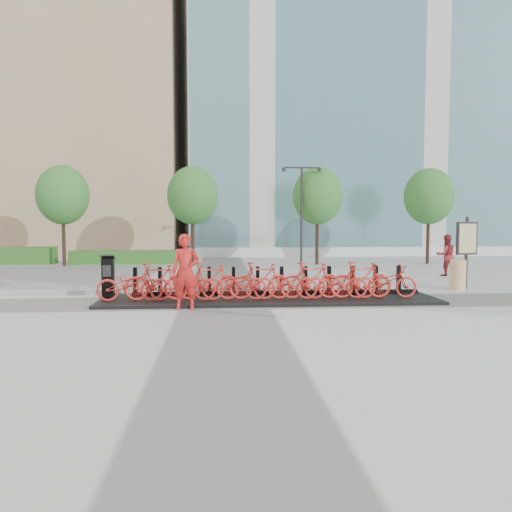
{
  "coord_description": "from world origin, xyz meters",
  "views": [
    {
      "loc": [
        -0.14,
        -13.9,
        2.28
      ],
      "look_at": [
        1.0,
        1.5,
        1.2
      ],
      "focal_mm": 35.0,
      "sensor_mm": 36.0,
      "label": 1
    }
  ],
  "objects": [
    {
      "name": "bike_1",
      "position": [
        -1.88,
        -0.05,
        0.61
      ],
      "size": [
        1.76,
        0.5,
        1.06
      ],
      "primitive_type": "imported",
      "rotation": [
        0.0,
        0.0,
        1.57
      ],
      "color": "red",
      "rests_on": "dock_pad"
    },
    {
      "name": "worker_red",
      "position": [
        -1.01,
        -0.95,
        0.98
      ],
      "size": [
        0.73,
        0.49,
        1.96
      ],
      "primitive_type": "imported",
      "rotation": [
        0.0,
        0.0,
        -0.03
      ],
      "color": "red",
      "rests_on": "ground"
    },
    {
      "name": "tan_building",
      "position": [
        -16.0,
        26.0,
        15.0
      ],
      "size": [
        26.0,
        16.0,
        30.0
      ],
      "primitive_type": "cube",
      "color": "tan",
      "rests_on": "ground"
    },
    {
      "name": "streetlamp",
      "position": [
        4.0,
        11.0,
        3.13
      ],
      "size": [
        2.0,
        0.2,
        5.0
      ],
      "color": "black",
      "rests_on": "ground"
    },
    {
      "name": "bike_0",
      "position": [
        -2.6,
        -0.05,
        0.56
      ],
      "size": [
        1.82,
        0.63,
        0.96
      ],
      "primitive_type": "imported",
      "rotation": [
        0.0,
        0.0,
        1.57
      ],
      "color": "red",
      "rests_on": "dock_pad"
    },
    {
      "name": "bike_10",
      "position": [
        4.6,
        -0.05,
        0.56
      ],
      "size": [
        1.82,
        0.63,
        0.96
      ],
      "primitive_type": "imported",
      "rotation": [
        0.0,
        0.0,
        1.57
      ],
      "color": "red",
      "rests_on": "dock_pad"
    },
    {
      "name": "ground",
      "position": [
        0.0,
        0.0,
        0.0
      ],
      "size": [
        120.0,
        120.0,
        0.0
      ],
      "primitive_type": "plane",
      "color": "#B1B1B1"
    },
    {
      "name": "tree_1",
      "position": [
        -1.5,
        12.0,
        3.59
      ],
      "size": [
        2.6,
        2.6,
        5.1
      ],
      "color": "#3A2D1E",
      "rests_on": "ground"
    },
    {
      "name": "dock_rail_posts",
      "position": [
        1.36,
        0.77,
        0.51
      ],
      "size": [
        8.02,
        0.5,
        0.85
      ],
      "primitive_type": null,
      "color": "black",
      "rests_on": "dock_pad"
    },
    {
      "name": "bike_5",
      "position": [
        1.0,
        -0.05,
        0.61
      ],
      "size": [
        1.76,
        0.5,
        1.06
      ],
      "primitive_type": "imported",
      "rotation": [
        0.0,
        0.0,
        1.57
      ],
      "color": "red",
      "rests_on": "dock_pad"
    },
    {
      "name": "bike_7",
      "position": [
        2.44,
        -0.05,
        0.61
      ],
      "size": [
        1.76,
        0.5,
        1.06
      ],
      "primitive_type": "imported",
      "rotation": [
        0.0,
        0.0,
        1.57
      ],
      "color": "red",
      "rests_on": "dock_pad"
    },
    {
      "name": "tree_0",
      "position": [
        -8.0,
        12.0,
        3.59
      ],
      "size": [
        2.6,
        2.6,
        5.1
      ],
      "color": "#3A2D1E",
      "rests_on": "ground"
    },
    {
      "name": "bike_8",
      "position": [
        3.16,
        -0.05,
        0.56
      ],
      "size": [
        1.82,
        0.63,
        0.96
      ],
      "primitive_type": "imported",
      "rotation": [
        0.0,
        0.0,
        1.57
      ],
      "color": "red",
      "rests_on": "dock_pad"
    },
    {
      "name": "bike_3",
      "position": [
        -0.44,
        -0.05,
        0.61
      ],
      "size": [
        1.76,
        0.5,
        1.06
      ],
      "primitive_type": "imported",
      "rotation": [
        0.0,
        0.0,
        1.57
      ],
      "color": "red",
      "rests_on": "dock_pad"
    },
    {
      "name": "bike_4",
      "position": [
        0.28,
        -0.05,
        0.56
      ],
      "size": [
        1.82,
        0.63,
        0.96
      ],
      "primitive_type": "imported",
      "rotation": [
        0.0,
        0.0,
        1.57
      ],
      "color": "red",
      "rests_on": "dock_pad"
    },
    {
      "name": "bike_2",
      "position": [
        -1.16,
        -0.05,
        0.56
      ],
      "size": [
        1.82,
        0.63,
        0.96
      ],
      "primitive_type": "imported",
      "rotation": [
        0.0,
        0.0,
        1.57
      ],
      "color": "red",
      "rests_on": "dock_pad"
    },
    {
      "name": "bike_6",
      "position": [
        1.72,
        -0.05,
        0.56
      ],
      "size": [
        1.82,
        0.63,
        0.96
      ],
      "primitive_type": "imported",
      "rotation": [
        0.0,
        0.0,
        1.57
      ],
      "color": "red",
      "rests_on": "dock_pad"
    },
    {
      "name": "construction_barrel",
      "position": [
        7.79,
        2.09,
        0.5
      ],
      "size": [
        0.53,
        0.53,
        1.0
      ],
      "primitive_type": "cylinder",
      "rotation": [
        0.0,
        0.0,
        0.02
      ],
      "color": "orange",
      "rests_on": "ground"
    },
    {
      "name": "dock_pad",
      "position": [
        1.3,
        0.3,
        0.04
      ],
      "size": [
        9.6,
        2.4,
        0.08
      ],
      "primitive_type": "cube",
      "color": "black",
      "rests_on": "ground"
    },
    {
      "name": "hedge_b",
      "position": [
        -5.0,
        13.2,
        0.35
      ],
      "size": [
        6.0,
        1.2,
        0.7
      ],
      "primitive_type": "cube",
      "color": "#256F1F",
      "rests_on": "ground"
    },
    {
      "name": "map_sign",
      "position": [
        8.12,
        2.18,
        1.6
      ],
      "size": [
        0.8,
        0.31,
        2.42
      ],
      "rotation": [
        0.0,
        0.0,
        0.24
      ],
      "color": "black",
      "rests_on": "ground"
    },
    {
      "name": "glass_building",
      "position": [
        14.0,
        26.0,
        12.0
      ],
      "size": [
        32.0,
        16.0,
        24.0
      ],
      "primitive_type": "cube",
      "color": "#396972",
      "rests_on": "ground"
    },
    {
      "name": "kiosk",
      "position": [
        -3.3,
        0.46,
        0.69
      ],
      "size": [
        0.4,
        0.34,
        1.27
      ],
      "rotation": [
        0.0,
        0.0,
        0.03
      ],
      "color": "black",
      "rests_on": "dock_pad"
    },
    {
      "name": "bike_9",
      "position": [
        3.88,
        -0.05,
        0.61
      ],
      "size": [
        1.76,
        0.5,
        1.06
      ],
      "primitive_type": "imported",
      "rotation": [
        0.0,
        0.0,
        1.57
      ],
      "color": "red",
      "rests_on": "dock_pad"
    },
    {
      "name": "tree_2",
      "position": [
        5.0,
        12.0,
        3.59
      ],
      "size": [
        2.6,
        2.6,
        5.1
      ],
      "color": "#3A2D1E",
      "rests_on": "ground"
    },
    {
      "name": "tree_3",
      "position": [
        11.0,
        12.0,
        3.59
      ],
      "size": [
        2.6,
        2.6,
        5.1
      ],
      "color": "#3A2D1E",
      "rests_on": "ground"
    },
    {
      "name": "pedestrian",
      "position": [
        9.29,
        6.17,
        0.86
      ],
      "size": [
        0.85,
        0.66,
        1.72
      ],
      "primitive_type": "imported",
      "rotation": [
        0.0,
        0.0,
        3.16
      ],
      "color": "maroon",
      "rests_on": "ground"
    }
  ]
}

